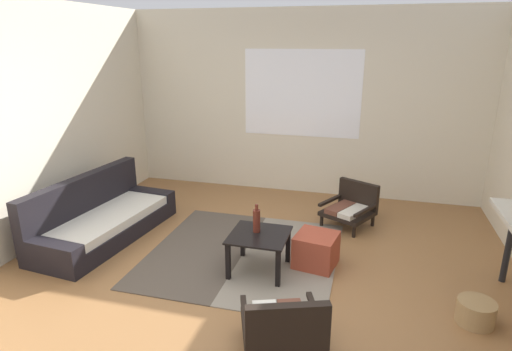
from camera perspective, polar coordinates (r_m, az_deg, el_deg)
ground_plane at (r=4.07m, az=-1.74°, el=-15.92°), size 7.80×7.80×0.00m
far_wall_with_window at (r=6.45m, az=6.18°, el=9.51°), size 5.60×0.13×2.70m
side_wall_left at (r=5.18m, az=-30.37°, el=5.19°), size 0.12×6.60×2.70m
area_rug at (r=4.78m, az=-1.68°, el=-10.37°), size 2.01×2.04×0.01m
couch at (r=5.42m, az=-19.94°, el=-5.55°), size 0.94×1.94×0.73m
coffee_table at (r=4.32m, az=0.44°, el=-8.77°), size 0.58×0.57×0.41m
armchair_by_window at (r=5.53m, az=12.58°, el=-4.00°), size 0.74×0.73×0.54m
armchair_striped_foreground at (r=3.28m, az=3.63°, el=-19.77°), size 0.75×0.77×0.59m
ottoman_orange at (r=4.53m, az=8.03°, el=-9.85°), size 0.47×0.47×0.35m
glass_bottle at (r=4.29m, az=0.08°, el=-6.01°), size 0.07×0.07×0.29m
wicker_basket at (r=4.13m, az=27.29°, el=-15.91°), size 0.31×0.31×0.20m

